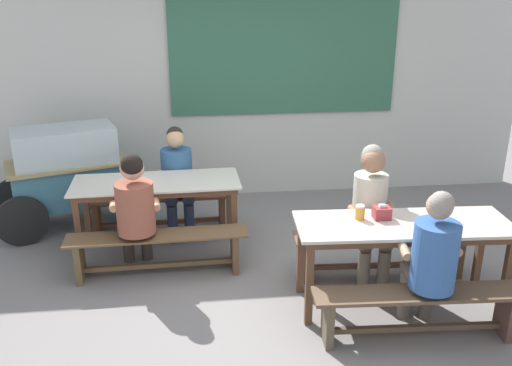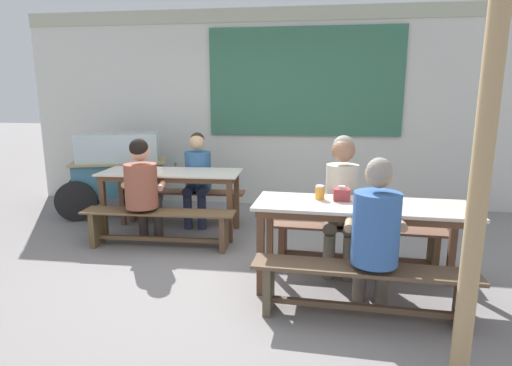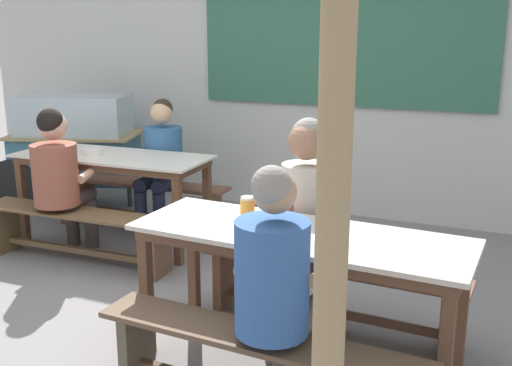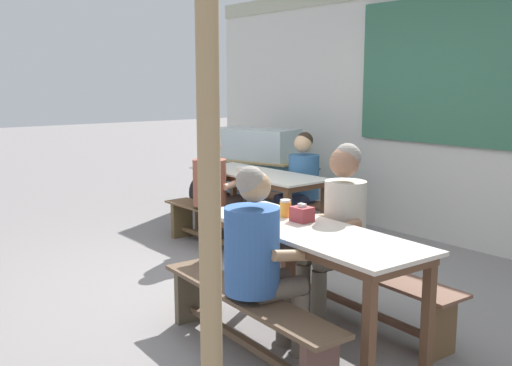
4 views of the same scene
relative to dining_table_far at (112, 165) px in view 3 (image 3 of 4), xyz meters
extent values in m
plane|color=gray|center=(0.96, -0.99, -0.69)|extent=(40.00, 40.00, 0.00)
cube|color=silver|center=(0.96, 1.64, 0.67)|extent=(7.45, 0.12, 2.72)
cube|color=#376D53|center=(1.53, 1.55, 1.17)|extent=(2.83, 0.03, 1.55)
cube|color=silver|center=(0.00, 0.00, 0.07)|extent=(1.69, 0.70, 0.02)
cube|color=brown|center=(0.00, 0.00, 0.03)|extent=(1.61, 0.64, 0.06)
cube|color=brown|center=(0.75, 0.29, -0.34)|extent=(0.06, 0.06, 0.70)
cube|color=brown|center=(0.76, -0.24, -0.34)|extent=(0.06, 0.06, 0.70)
cube|color=brown|center=(-0.76, 0.24, -0.34)|extent=(0.06, 0.06, 0.70)
cube|color=brown|center=(-0.75, -0.29, -0.34)|extent=(0.06, 0.06, 0.70)
cube|color=beige|center=(2.11, -1.25, 0.07)|extent=(1.83, 0.71, 0.03)
cube|color=brown|center=(2.11, -1.25, 0.03)|extent=(1.74, 0.65, 0.06)
cube|color=brown|center=(2.94, -1.04, -0.35)|extent=(0.06, 0.06, 0.69)
cube|color=brown|center=(2.92, -1.55, -0.35)|extent=(0.06, 0.06, 0.69)
cube|color=brown|center=(1.31, -0.96, -0.35)|extent=(0.06, 0.06, 0.69)
cube|color=brown|center=(1.28, -1.46, -0.35)|extent=(0.06, 0.06, 0.69)
cube|color=brown|center=(-0.02, 0.51, -0.29)|extent=(1.64, 0.34, 0.03)
cube|color=brown|center=(0.68, 0.53, -0.50)|extent=(0.07, 0.25, 0.40)
cube|color=brown|center=(-0.71, 0.48, -0.50)|extent=(0.07, 0.25, 0.40)
cube|color=brown|center=(-0.02, 0.51, -0.60)|extent=(1.35, 0.09, 0.04)
cube|color=brown|center=(0.02, -0.51, -0.28)|extent=(1.71, 0.36, 0.02)
cube|color=brown|center=(0.75, -0.48, -0.49)|extent=(0.07, 0.26, 0.40)
cube|color=brown|center=(-0.71, -0.53, -0.49)|extent=(0.07, 0.26, 0.40)
cube|color=brown|center=(0.02, -0.51, -0.59)|extent=(1.42, 0.09, 0.04)
cube|color=brown|center=(2.14, -0.75, -0.28)|extent=(1.70, 0.39, 0.02)
cube|color=brown|center=(2.86, -0.78, -0.49)|extent=(0.07, 0.27, 0.40)
cube|color=brown|center=(1.41, -0.71, -0.49)|extent=(0.07, 0.27, 0.40)
cube|color=brown|center=(2.14, -0.75, -0.59)|extent=(1.41, 0.11, 0.04)
cube|color=brown|center=(2.09, -1.76, -0.29)|extent=(1.67, 0.36, 0.03)
cube|color=brown|center=(1.38, -1.72, -0.50)|extent=(0.07, 0.24, 0.39)
cube|color=teal|center=(-1.04, 0.80, -0.19)|extent=(1.34, 0.98, 0.46)
cube|color=silver|center=(-1.04, 0.80, 0.25)|extent=(1.20, 0.88, 0.41)
cube|color=tan|center=(-1.04, 0.80, 0.06)|extent=(1.44, 1.08, 0.02)
cylinder|color=black|center=(-1.68, 0.94, -0.42)|extent=(0.54, 0.22, 0.55)
cylinder|color=black|center=(-1.45, 0.30, -0.42)|extent=(0.54, 0.22, 0.55)
cylinder|color=#333333|center=(-0.53, 0.97, -0.56)|extent=(0.05, 0.05, 0.28)
cylinder|color=#3F3F3F|center=(-0.30, 1.05, -0.05)|extent=(0.24, 0.60, 0.04)
cylinder|color=#665E4F|center=(1.86, -1.05, -0.48)|extent=(0.11, 0.11, 0.42)
cylinder|color=#665E4F|center=(2.04, -1.06, -0.48)|extent=(0.11, 0.11, 0.42)
cylinder|color=#665E4F|center=(1.88, -0.89, -0.22)|extent=(0.15, 0.36, 0.13)
cylinder|color=#665E4F|center=(2.06, -0.91, -0.22)|extent=(0.15, 0.36, 0.13)
cylinder|color=beige|center=(1.98, -0.74, 0.05)|extent=(0.31, 0.31, 0.56)
sphere|color=#8F634A|center=(1.98, -0.76, 0.47)|extent=(0.22, 0.22, 0.22)
sphere|color=gray|center=(1.98, -0.73, 0.51)|extent=(0.20, 0.20, 0.20)
cylinder|color=#8F634A|center=(1.79, -0.91, 0.04)|extent=(0.09, 0.31, 0.10)
cylinder|color=#8F634A|center=(2.14, -0.93, 0.04)|extent=(0.09, 0.31, 0.10)
cylinder|color=#262C48|center=(0.13, 0.20, -0.48)|extent=(0.11, 0.11, 0.42)
cylinder|color=#262C48|center=(0.31, 0.21, -0.48)|extent=(0.11, 0.11, 0.42)
cylinder|color=#262C48|center=(0.11, 0.35, -0.22)|extent=(0.16, 0.35, 0.13)
cylinder|color=#262C48|center=(0.29, 0.37, -0.22)|extent=(0.16, 0.35, 0.13)
cylinder|color=#336091|center=(0.19, 0.51, 0.01)|extent=(0.34, 0.34, 0.49)
sphere|color=tan|center=(0.19, 0.49, 0.38)|extent=(0.20, 0.20, 0.20)
sphere|color=#2D2319|center=(0.19, 0.52, 0.42)|extent=(0.18, 0.18, 0.18)
cylinder|color=tan|center=(0.02, 0.31, 0.00)|extent=(0.10, 0.31, 0.11)
cylinder|color=tan|center=(0.40, 0.35, 0.00)|extent=(0.10, 0.31, 0.11)
cylinder|color=#403530|center=(-0.12, -0.17, -0.48)|extent=(0.11, 0.11, 0.42)
cylinder|color=#403530|center=(-0.30, -0.20, -0.48)|extent=(0.11, 0.11, 0.42)
cylinder|color=#403530|center=(-0.10, -0.33, -0.22)|extent=(0.18, 0.38, 0.13)
cylinder|color=#403530|center=(-0.28, -0.36, -0.22)|extent=(0.18, 0.38, 0.13)
cylinder|color=brown|center=(-0.16, -0.51, 0.01)|extent=(0.35, 0.35, 0.48)
sphere|color=tan|center=(-0.17, -0.49, 0.39)|extent=(0.22, 0.22, 0.22)
sphere|color=black|center=(-0.16, -0.52, 0.43)|extent=(0.20, 0.20, 0.20)
cylinder|color=tan|center=(0.00, -0.30, -0.01)|extent=(0.11, 0.31, 0.11)
cylinder|color=tan|center=(-0.38, -0.36, -0.01)|extent=(0.11, 0.31, 0.10)
cylinder|color=#6D6256|center=(2.28, -1.47, -0.48)|extent=(0.11, 0.11, 0.42)
cylinder|color=#6D6256|center=(2.10, -1.45, -0.48)|extent=(0.11, 0.11, 0.42)
cylinder|color=#6D6256|center=(2.27, -1.62, -0.22)|extent=(0.16, 0.35, 0.13)
cylinder|color=#6D6256|center=(2.09, -1.60, -0.22)|extent=(0.16, 0.35, 0.13)
cylinder|color=#335DA1|center=(2.16, -1.76, 0.04)|extent=(0.34, 0.34, 0.53)
sphere|color=tan|center=(2.16, -1.74, 0.43)|extent=(0.20, 0.20, 0.20)
sphere|color=gray|center=(2.16, -1.77, 0.46)|extent=(0.18, 0.18, 0.18)
cylinder|color=tan|center=(2.37, -1.60, 0.02)|extent=(0.10, 0.31, 0.11)
cylinder|color=tan|center=(1.99, -1.56, 0.02)|extent=(0.10, 0.31, 0.10)
cube|color=#983336|center=(1.95, -1.15, 0.14)|extent=(0.14, 0.12, 0.10)
cube|color=white|center=(1.95, -1.15, 0.20)|extent=(0.06, 0.04, 0.02)
cylinder|color=orange|center=(1.76, -1.14, 0.14)|extent=(0.08, 0.08, 0.11)
cylinder|color=white|center=(1.76, -1.14, 0.20)|extent=(0.07, 0.07, 0.02)
cylinder|color=silver|center=(-0.16, -0.06, 0.11)|extent=(0.17, 0.17, 0.05)
cylinder|color=tan|center=(2.60, -2.37, 0.58)|extent=(0.11, 0.11, 2.54)
camera|label=1|loc=(0.43, -5.25, 1.96)|focal=38.44mm
camera|label=2|loc=(1.70, -4.73, 0.98)|focal=29.18mm
camera|label=3|loc=(3.11, -4.14, 1.13)|focal=42.81mm
camera|label=4|loc=(4.86, -3.87, 1.05)|focal=40.74mm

